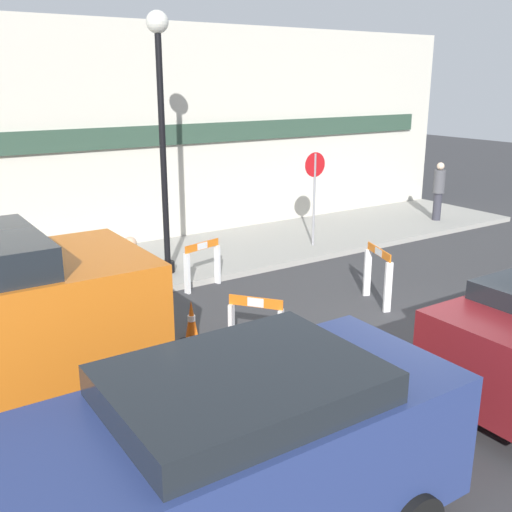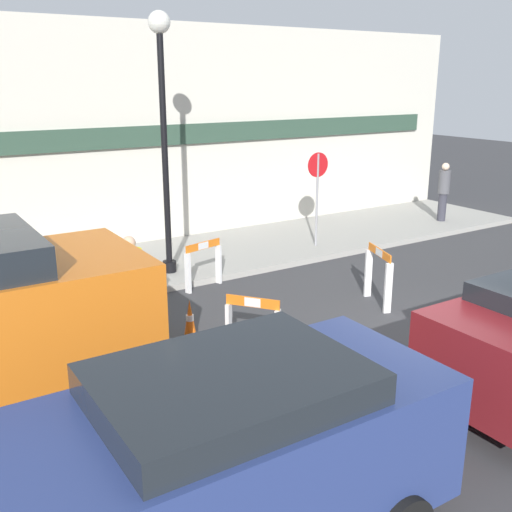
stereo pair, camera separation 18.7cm
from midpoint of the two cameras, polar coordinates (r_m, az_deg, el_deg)
name	(u,v)px [view 2 (the right image)]	position (r m, az deg, el deg)	size (l,w,h in m)	color
ground_plane	(420,345)	(10.22, 15.90, -8.13)	(60.00, 60.00, 0.00)	#38383A
sidewalk_slab	(228,251)	(14.76, -2.27, 0.43)	(18.00, 3.46, 0.13)	#9E9B93
storefront_facade	(192,135)	(15.83, -5.76, 11.37)	(18.00, 0.22, 5.50)	beige
streetlamp_post	(163,111)	(12.51, -8.42, 13.49)	(0.44, 0.44, 5.29)	black
stop_sign	(317,184)	(14.80, 6.23, 6.83)	(0.60, 0.06, 2.32)	gray
barricade_0	(203,263)	(12.27, -4.59, -0.66)	(0.91, 0.35, 0.98)	white
barricade_1	(253,331)	(8.85, 0.30, -7.12)	(0.61, 0.73, 1.12)	white
barricade_2	(378,274)	(11.57, 12.02, -1.68)	(0.45, 0.95, 1.11)	white
traffic_cone_0	(194,345)	(9.25, -5.32, -8.40)	(0.30, 0.30, 0.55)	black
traffic_cone_1	(146,286)	(11.76, -9.99, -2.87)	(0.30, 0.30, 0.62)	black
traffic_cone_2	(288,366)	(8.58, 3.66, -10.44)	(0.30, 0.30, 0.56)	black
traffic_cone_3	(190,321)	(9.87, -5.76, -6.22)	(0.30, 0.30, 0.72)	black
person_worker	(132,286)	(9.88, -11.24, -2.78)	(0.45, 0.45, 1.77)	#33333D
person_pedestrian	(444,190)	(18.38, 17.72, 6.03)	(0.42, 0.42, 1.70)	#33333D
parked_car_0	(230,451)	(5.52, -1.46, -18.10)	(4.08, 1.98, 1.82)	navy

